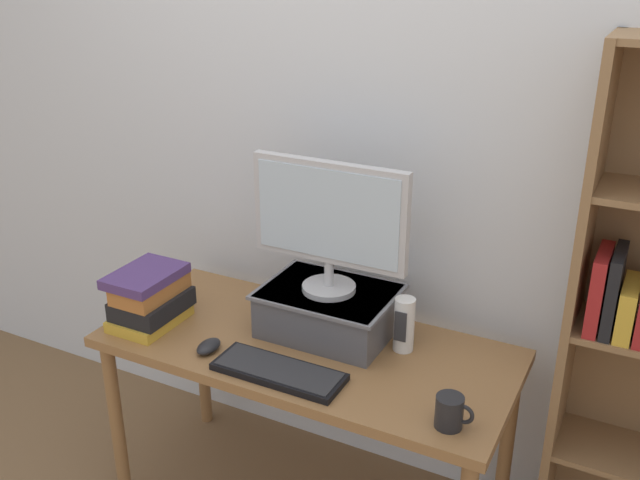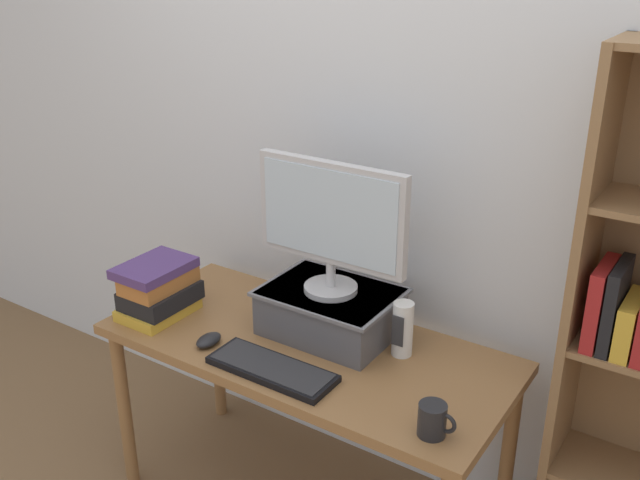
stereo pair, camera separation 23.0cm
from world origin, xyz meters
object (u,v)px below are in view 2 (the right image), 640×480
riser_box (331,310)px  computer_mouse (209,340)px  computer_monitor (331,220)px  keyboard (272,369)px  desk_speaker (403,329)px  desk (306,363)px  book_stack (158,290)px  coffee_mug (433,420)px

riser_box → computer_mouse: riser_box is taller
riser_box → computer_monitor: size_ratio=0.83×
computer_monitor → keyboard: computer_monitor is taller
computer_mouse → desk_speaker: (0.57, 0.31, 0.08)m
desk → desk_speaker: bearing=21.1°
riser_box → book_stack: book_stack is taller
computer_monitor → keyboard: (-0.02, -0.32, -0.41)m
riser_box → coffee_mug: bearing=-30.6°
computer_mouse → computer_monitor: bearing=45.2°
keyboard → desk_speaker: size_ratio=2.25×
riser_box → keyboard: size_ratio=1.08×
keyboard → desk_speaker: 0.44m
riser_box → book_stack: 0.64m
keyboard → coffee_mug: 0.56m
riser_box → desk_speaker: (0.28, 0.01, 0.01)m
computer_monitor → keyboard: size_ratio=1.30×
desk → coffee_mug: coffee_mug is taller
computer_mouse → desk_speaker: size_ratio=0.55×
riser_box → book_stack: (-0.59, -0.23, 0.01)m
coffee_mug → riser_box: bearing=149.4°
keyboard → desk_speaker: bearing=47.8°
computer_monitor → computer_mouse: size_ratio=5.30×
riser_box → book_stack: size_ratio=1.69×
coffee_mug → desk_speaker: 0.42m
computer_monitor → desk_speaker: size_ratio=2.91×
computer_monitor → coffee_mug: bearing=-30.5°
riser_box → computer_mouse: bearing=-134.6°
desk → computer_mouse: 0.34m
coffee_mug → computer_monitor: bearing=149.5°
riser_box → computer_mouse: 0.43m
keyboard → book_stack: book_stack is taller
computer_monitor → book_stack: (-0.59, -0.23, -0.32)m
desk_speaker → computer_mouse: bearing=-151.7°
keyboard → coffee_mug: size_ratio=3.80×
riser_box → desk_speaker: bearing=1.4°
computer_monitor → desk_speaker: (0.28, 0.01, -0.33)m
desk_speaker → keyboard: bearing=-132.2°
computer_monitor → desk_speaker: 0.43m
book_stack → computer_mouse: bearing=-12.9°
desk → keyboard: size_ratio=3.32×
computer_monitor → computer_mouse: 0.58m
computer_monitor → coffee_mug: (0.54, -0.32, -0.37)m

